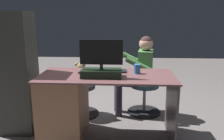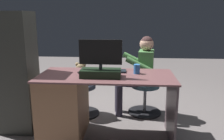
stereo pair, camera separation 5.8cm
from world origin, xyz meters
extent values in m
plane|color=slate|center=(0.00, 0.00, 0.00)|extent=(10.00, 10.00, 0.00)
cube|color=brown|center=(0.00, 0.35, 0.75)|extent=(1.54, 0.71, 0.02)
cube|color=#986A48|center=(0.51, 0.35, 0.37)|extent=(0.49, 0.65, 0.74)
cube|color=#544348|center=(-0.75, 0.35, 0.37)|extent=(0.02, 0.64, 0.74)
cube|color=black|center=(0.05, 0.44, 0.80)|extent=(0.44, 0.21, 0.08)
cylinder|color=#333338|center=(0.05, 0.44, 0.87)|extent=(0.04, 0.04, 0.06)
cube|color=black|center=(0.05, 0.44, 1.03)|extent=(0.46, 0.02, 0.27)
cube|color=#19598C|center=(0.05, 0.43, 1.03)|extent=(0.43, 0.00, 0.24)
cube|color=black|center=(-0.01, 0.19, 0.77)|extent=(0.42, 0.14, 0.02)
ellipsoid|color=black|center=(0.26, 0.16, 0.78)|extent=(0.06, 0.10, 0.04)
cylinder|color=#3372BF|center=(-0.35, 0.26, 0.81)|extent=(0.07, 0.07, 0.11)
cube|color=black|center=(0.28, 0.34, 0.77)|extent=(0.12, 0.15, 0.02)
cylinder|color=black|center=(0.42, -0.26, 0.01)|extent=(0.50, 0.50, 0.03)
cylinder|color=gray|center=(0.42, -0.26, 0.21)|extent=(0.04, 0.04, 0.38)
cylinder|color=#384054|center=(0.42, -0.26, 0.43)|extent=(0.41, 0.41, 0.06)
ellipsoid|color=#977D57|center=(0.42, -0.26, 0.55)|extent=(0.17, 0.14, 0.18)
sphere|color=#977D57|center=(0.42, -0.26, 0.70)|extent=(0.14, 0.14, 0.14)
sphere|color=beige|center=(0.42, -0.32, 0.69)|extent=(0.05, 0.05, 0.05)
sphere|color=#977D57|center=(0.37, -0.26, 0.75)|extent=(0.06, 0.06, 0.06)
sphere|color=#977D57|center=(0.47, -0.26, 0.75)|extent=(0.06, 0.06, 0.06)
cylinder|color=#977D57|center=(0.34, -0.29, 0.59)|extent=(0.05, 0.14, 0.09)
cylinder|color=#977D57|center=(0.51, -0.29, 0.59)|extent=(0.05, 0.14, 0.09)
cylinder|color=#977D57|center=(0.38, -0.36, 0.49)|extent=(0.06, 0.11, 0.06)
cylinder|color=#977D57|center=(0.47, -0.36, 0.49)|extent=(0.06, 0.11, 0.06)
cylinder|color=black|center=(-0.50, -0.38, 0.01)|extent=(0.49, 0.49, 0.03)
cylinder|color=gray|center=(-0.50, -0.38, 0.21)|extent=(0.04, 0.04, 0.38)
cylinder|color=#345563|center=(-0.50, -0.38, 0.43)|extent=(0.41, 0.41, 0.06)
cube|color=#497D44|center=(-0.50, -0.38, 0.70)|extent=(0.24, 0.34, 0.47)
sphere|color=tan|center=(-0.50, -0.38, 1.03)|extent=(0.19, 0.19, 0.19)
sphere|color=#422B2A|center=(-0.50, -0.38, 1.05)|extent=(0.18, 0.18, 0.18)
cylinder|color=#497D44|center=(-0.39, -0.16, 0.77)|extent=(0.38, 0.12, 0.23)
cylinder|color=#497D44|center=(-0.34, -0.56, 0.77)|extent=(0.38, 0.12, 0.23)
cylinder|color=#302C3C|center=(-0.31, -0.27, 0.48)|extent=(0.40, 0.16, 0.11)
cylinder|color=#302C3C|center=(-0.12, -0.24, 0.23)|extent=(0.10, 0.10, 0.46)
cylinder|color=#302C3C|center=(-0.29, -0.44, 0.48)|extent=(0.40, 0.16, 0.11)
cylinder|color=#302C3C|center=(-0.10, -0.42, 0.23)|extent=(0.10, 0.10, 0.46)
cube|color=#32332E|center=(1.10, 0.26, 0.73)|extent=(0.44, 0.36, 1.47)
camera|label=1|loc=(-0.21, 2.93, 1.42)|focal=37.80mm
camera|label=2|loc=(-0.27, 2.92, 1.42)|focal=37.80mm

